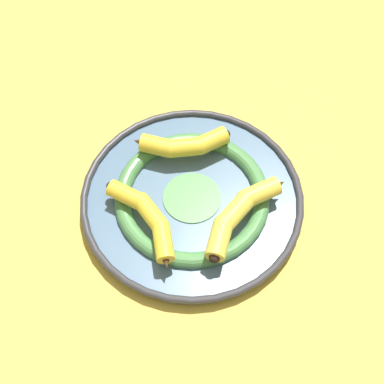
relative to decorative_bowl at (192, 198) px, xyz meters
The scene contains 5 objects.
ground_plane 0.05m from the decorative_bowl, 53.29° to the right, with size 2.80×2.80×0.00m, color gold.
decorative_bowl is the anchor object (origin of this frame).
banana_a 0.10m from the decorative_bowl, 20.59° to the right, with size 0.12×0.18×0.03m.
banana_b 0.10m from the decorative_bowl, 130.27° to the right, with size 0.15×0.15×0.03m.
banana_c 0.10m from the decorative_bowl, 112.02° to the left, with size 0.17×0.08×0.03m.
Camera 1 is at (0.07, -0.44, 0.83)m, focal length 50.00 mm.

